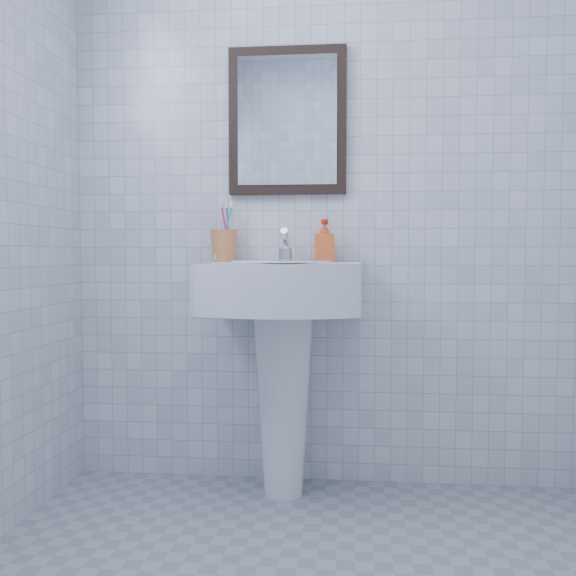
# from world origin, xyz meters

# --- Properties ---
(wall_back) EXTENTS (2.20, 0.02, 2.50)m
(wall_back) POSITION_xyz_m (0.00, 1.20, 1.25)
(wall_back) COLOR white
(wall_back) RESTS_ON ground
(washbasin) EXTENTS (0.62, 0.46, 0.96)m
(washbasin) POSITION_xyz_m (-0.17, 0.99, 0.64)
(washbasin) COLOR white
(washbasin) RESTS_ON ground
(faucet) EXTENTS (0.06, 0.12, 0.14)m
(faucet) POSITION_xyz_m (-0.17, 1.10, 1.01)
(faucet) COLOR silver
(faucet) RESTS_ON washbasin
(toothbrush_cup) EXTENTS (0.14, 0.14, 0.14)m
(toothbrush_cup) POSITION_xyz_m (-0.43, 1.12, 1.02)
(toothbrush_cup) COLOR orange
(toothbrush_cup) RESTS_ON washbasin
(soap_dispenser) EXTENTS (0.08, 0.09, 0.18)m
(soap_dispenser) POSITION_xyz_m (-0.01, 1.12, 1.04)
(soap_dispenser) COLOR red
(soap_dispenser) RESTS_ON washbasin
(wall_mirror) EXTENTS (0.50, 0.04, 0.62)m
(wall_mirror) POSITION_xyz_m (-0.17, 1.18, 1.55)
(wall_mirror) COLOR black
(wall_mirror) RESTS_ON wall_back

